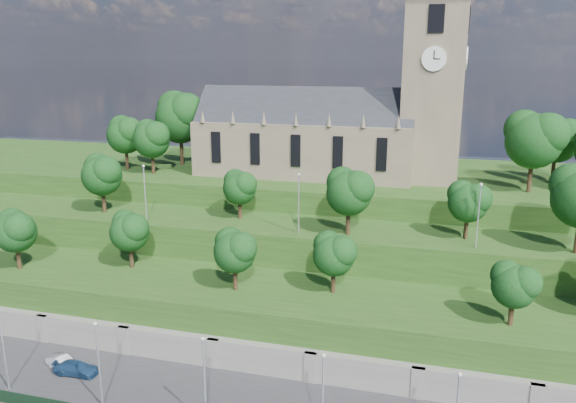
% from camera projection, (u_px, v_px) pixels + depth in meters
% --- Properties ---
extents(retaining_wall, '(160.00, 2.10, 5.00)m').
position_uv_depth(retaining_wall, '(263.00, 365.00, 55.70)').
color(retaining_wall, slate).
rests_on(retaining_wall, ground).
extents(embankment_lower, '(160.00, 12.00, 8.00)m').
position_uv_depth(embankment_lower, '(280.00, 324.00, 60.96)').
color(embankment_lower, '#214216').
rests_on(embankment_lower, ground).
extents(embankment_upper, '(160.00, 10.00, 12.00)m').
position_uv_depth(embankment_upper, '(304.00, 271.00, 70.74)').
color(embankment_upper, '#214216').
rests_on(embankment_upper, ground).
extents(hilltop, '(160.00, 32.00, 15.00)m').
position_uv_depth(hilltop, '(335.00, 216.00, 89.98)').
color(hilltop, '#214216').
rests_on(hilltop, ground).
extents(church, '(38.60, 12.35, 27.60)m').
position_uv_depth(church, '(338.00, 125.00, 82.29)').
color(church, '#6B5D4B').
rests_on(church, hilltop).
extents(trees_lower, '(68.96, 8.88, 7.41)m').
position_uv_depth(trees_lower, '(285.00, 249.00, 58.79)').
color(trees_lower, black).
rests_on(trees_lower, embankment_lower).
extents(trees_upper, '(64.01, 8.30, 9.48)m').
position_uv_depth(trees_upper, '(368.00, 188.00, 64.73)').
color(trees_upper, black).
rests_on(trees_upper, embankment_upper).
extents(trees_hilltop, '(73.68, 15.83, 11.99)m').
position_uv_depth(trees_hilltop, '(335.00, 130.00, 81.60)').
color(trees_hilltop, black).
rests_on(trees_hilltop, hilltop).
extents(lamp_posts_promenade, '(60.36, 0.36, 8.18)m').
position_uv_depth(lamp_posts_promenade, '(204.00, 375.00, 46.33)').
color(lamp_posts_promenade, '#B2B2B7').
rests_on(lamp_posts_promenade, promenade).
extents(lamp_posts_upper, '(40.36, 0.36, 7.24)m').
position_uv_depth(lamp_posts_upper, '(299.00, 198.00, 65.40)').
color(lamp_posts_upper, '#B2B2B7').
rests_on(lamp_posts_upper, embankment_upper).
extents(car_middle, '(4.02, 2.33, 1.25)m').
position_uv_depth(car_middle, '(63.00, 362.00, 55.98)').
color(car_middle, '#ABAAAF').
rests_on(car_middle, promenade).
extents(car_right, '(4.53, 2.04, 1.29)m').
position_uv_depth(car_right, '(76.00, 368.00, 54.92)').
color(car_right, navy).
rests_on(car_right, promenade).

